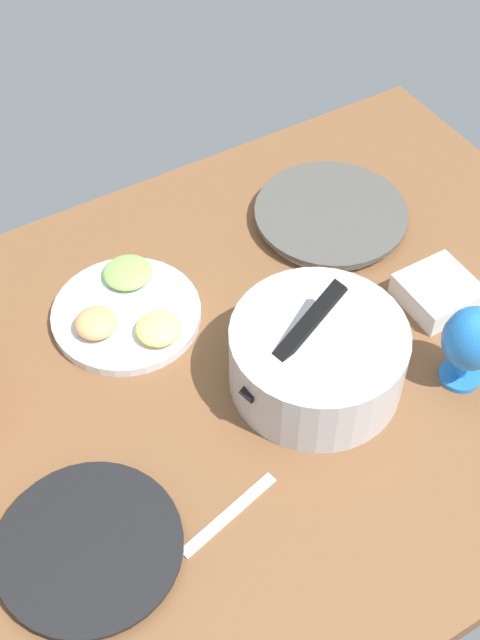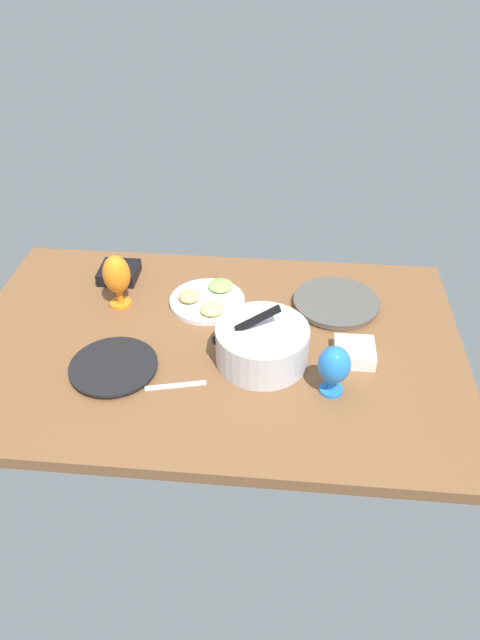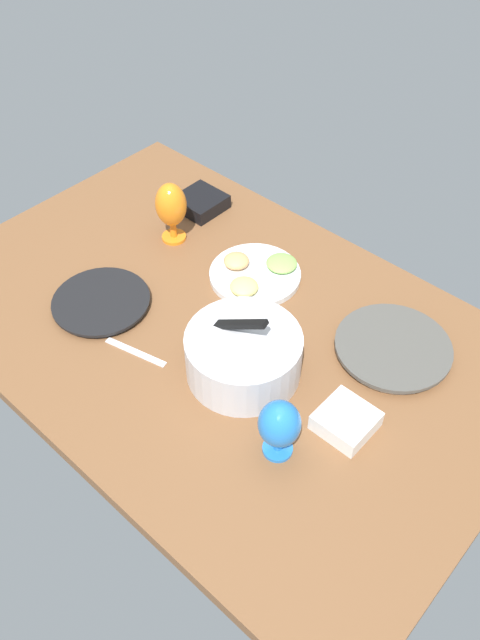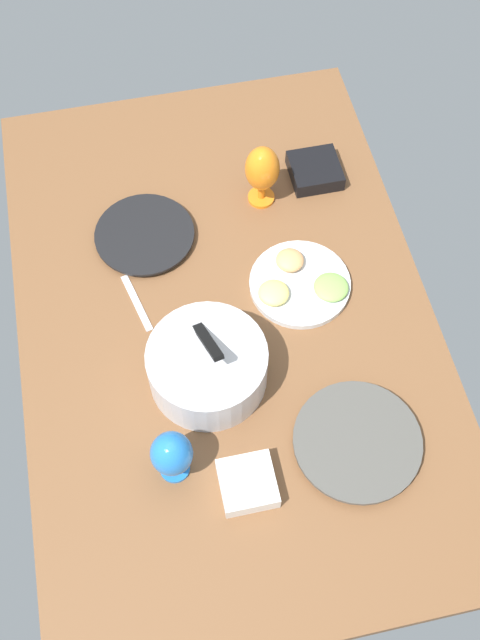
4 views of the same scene
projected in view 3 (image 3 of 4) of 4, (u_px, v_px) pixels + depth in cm
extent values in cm
cube|color=brown|center=(217.00, 328.00, 171.26)|extent=(160.00, 104.00, 4.00)
cylinder|color=silver|center=(392.00, 350.00, 162.00)|extent=(27.28, 27.28, 1.78)
cylinder|color=#4E4C47|center=(393.00, 346.00, 160.98)|extent=(29.65, 29.65, 1.07)
cylinder|color=#4C4C51|center=(102.00, 304.00, 173.96)|extent=(24.58, 24.58, 1.36)
cylinder|color=black|center=(101.00, 301.00, 173.18)|extent=(26.72, 26.72, 0.82)
cylinder|color=silver|center=(243.00, 355.00, 153.93)|extent=(28.36, 28.36, 12.19)
cylinder|color=white|center=(244.00, 345.00, 151.30)|extent=(25.52, 25.52, 2.19)
cube|color=black|center=(228.00, 324.00, 151.02)|extent=(20.63, 6.75, 11.71)
cylinder|color=silver|center=(255.00, 275.00, 181.83)|extent=(26.14, 26.14, 1.80)
ellipsoid|color=#F2A566|center=(236.00, 261.00, 182.12)|extent=(7.31, 7.31, 3.34)
ellipsoid|color=#F9E072|center=(244.00, 286.00, 174.95)|extent=(7.90, 7.90, 2.93)
ellipsoid|color=#8CC659|center=(282.00, 263.00, 182.17)|extent=(8.86, 8.86, 2.33)
cylinder|color=orange|center=(174.00, 237.00, 194.39)|extent=(7.40, 7.40, 1.00)
cylinder|color=orange|center=(173.00, 230.00, 192.39)|extent=(2.00, 2.00, 4.56)
ellipsoid|color=orange|center=(171.00, 205.00, 185.77)|extent=(9.28, 9.28, 13.84)
cylinder|color=blue|center=(278.00, 449.00, 142.14)|extent=(6.89, 6.89, 1.00)
cylinder|color=blue|center=(278.00, 443.00, 140.59)|extent=(2.00, 2.00, 3.31)
ellipsoid|color=blue|center=(279.00, 424.00, 135.21)|extent=(9.38, 9.38, 11.64)
cube|color=black|center=(201.00, 202.00, 203.83)|extent=(13.72, 13.72, 4.53)
cube|color=tan|center=(201.00, 199.00, 202.79)|extent=(11.25, 11.25, 1.45)
cube|color=white|center=(346.00, 421.00, 145.15)|extent=(12.25, 12.25, 4.63)
cube|color=#F9E072|center=(347.00, 417.00, 144.08)|extent=(10.04, 10.04, 1.48)
cube|color=silver|center=(136.00, 352.00, 162.34)|extent=(17.92, 5.98, 0.60)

